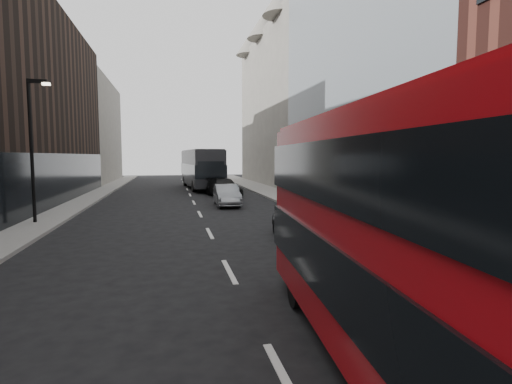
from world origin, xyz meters
TOP-DOWN VIEW (x-y plane):
  - sidewalk_right at (7.50, 25.00)m, footprint 3.00×80.00m
  - sidewalk_left at (-8.00, 25.00)m, footprint 2.00×80.00m
  - building_modern_block at (11.47, 21.00)m, footprint 5.03×22.00m
  - building_victorian at (11.38, 44.00)m, footprint 6.50×24.00m
  - building_left_mid at (-11.50, 30.00)m, footprint 5.00×24.00m
  - building_left_far at (-11.50, 52.00)m, footprint 5.00×20.00m
  - street_lamp at (-8.22, 18.00)m, footprint 1.06×0.22m
  - red_bus at (1.82, 1.59)m, footprint 3.30×10.39m
  - grey_bus at (1.52, 38.70)m, footprint 3.81×12.78m
  - car_a at (3.45, 12.00)m, footprint 1.88×4.17m
  - car_b at (2.13, 23.67)m, footprint 1.66×4.49m
  - car_c at (2.71, 29.86)m, footprint 2.86×5.59m

SIDE VIEW (x-z plane):
  - sidewalk_right at x=7.50m, z-range 0.00..0.15m
  - sidewalk_left at x=-8.00m, z-range 0.00..0.15m
  - car_a at x=3.45m, z-range 0.00..1.39m
  - car_b at x=2.13m, z-range 0.00..1.47m
  - car_c at x=2.71m, z-range 0.00..1.55m
  - grey_bus at x=1.52m, z-range 0.15..4.21m
  - red_bus at x=1.82m, z-range 0.23..4.36m
  - street_lamp at x=-8.22m, z-range 0.68..7.68m
  - building_left_far at x=-11.50m, z-range 0.00..13.00m
  - building_left_mid at x=-11.50m, z-range 0.00..14.00m
  - building_victorian at x=11.38m, z-range -0.84..20.16m
  - building_modern_block at x=11.47m, z-range -0.10..19.90m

